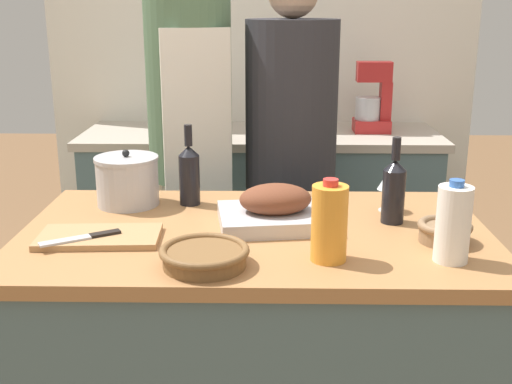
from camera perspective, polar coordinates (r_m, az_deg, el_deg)
The scene contains 20 objects.
kitchen_island at distance 2.09m, azimuth -0.07°, elevation -15.22°, with size 1.38×0.81×0.92m.
back_counter at distance 3.38m, azimuth 0.42°, elevation -2.38°, with size 1.80×0.60×0.93m.
back_wall at distance 3.56m, azimuth 0.52°, elevation 11.88°, with size 2.30×0.10×2.55m.
roasting_pan at distance 1.92m, azimuth 1.73°, elevation -1.60°, with size 0.36×0.30×0.13m.
wicker_basket at distance 1.63m, azimuth -4.60°, elevation -5.65°, with size 0.23×0.23×0.05m.
cutting_board at distance 1.86m, azimuth -13.75°, elevation -3.90°, with size 0.35×0.20×0.02m.
stock_pot at distance 2.15m, azimuth -11.36°, elevation 1.00°, with size 0.21×0.21×0.19m.
mixing_bowl at distance 1.86m, azimuth 16.42°, elevation -3.34°, with size 0.15×0.15×0.06m.
juice_jug at distance 1.65m, azimuth 6.53°, elevation -2.74°, with size 0.09×0.09×0.22m.
milk_jug at distance 1.71m, azimuth 17.12°, elevation -2.71°, with size 0.09×0.09×0.22m.
wine_bottle_green at distance 1.97m, azimuth 12.15°, elevation 0.22°, with size 0.07×0.07×0.26m.
wine_bottle_dark at distance 2.11m, azimuth -5.95°, elevation 1.66°, with size 0.07×0.07×0.27m.
wine_glass_left at distance 2.08m, azimuth 11.74°, elevation 0.97°, with size 0.07×0.07×0.14m.
knife_chef at distance 1.84m, azimuth -15.08°, elevation -3.92°, with size 0.21×0.14×0.01m.
stand_mixer at distance 3.30m, azimuth 10.35°, elevation 7.78°, with size 0.18×0.14×0.35m.
condiment_bottle_tall at distance 3.34m, azimuth 2.65°, elevation 7.02°, with size 0.06×0.06×0.18m.
condiment_bottle_short at distance 3.14m, azimuth 4.49°, elevation 6.41°, with size 0.05×0.05×0.18m.
condiment_bottle_extra at distance 3.09m, azimuth 1.57°, elevation 6.59°, with size 0.05×0.05×0.21m.
person_cook_aproned at distance 2.65m, azimuth -5.80°, elevation 4.14°, with size 0.35×0.37×1.79m.
person_cook_guest at distance 2.66m, azimuth 3.10°, elevation 2.87°, with size 0.37×0.37×1.70m.
Camera 1 is at (0.04, -1.78, 1.56)m, focal length 45.00 mm.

